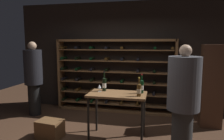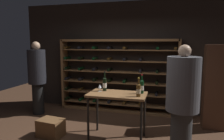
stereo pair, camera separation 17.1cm
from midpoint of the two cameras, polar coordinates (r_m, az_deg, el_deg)
name	(u,v)px [view 2 (the right image)]	position (r m, az deg, el deg)	size (l,w,h in m)	color
back_wall	(126,57)	(5.68, 4.70, 3.58)	(5.92, 0.10, 2.92)	black
wine_rack	(117,76)	(5.57, 2.13, -1.66)	(3.17, 0.32, 1.93)	brown
tasting_table	(117,99)	(3.99, 2.65, -7.93)	(1.09, 0.61, 0.89)	brown
person_guest_blue_shirt	(183,97)	(3.49, 20.08, -7.03)	(0.51, 0.51, 1.82)	#323232
person_bystander_dark_jacket	(37,75)	(5.65, -18.98, -1.20)	(0.45, 0.45, 1.87)	black
wine_crate	(51,128)	(4.41, -15.29, -15.02)	(0.48, 0.34, 0.35)	brown
display_cabinet	(215,87)	(5.00, 27.14, -4.20)	(0.44, 0.36, 1.80)	#4C2D1E
wine_bottle_red_label	(138,90)	(3.76, 8.56, -5.38)	(0.08, 0.08, 0.35)	#4C3314
wine_bottle_black_capsule	(142,86)	(3.99, 9.37, -4.47)	(0.08, 0.08, 0.37)	black
wine_bottle_green_slim	(105,84)	(4.15, -0.85, -3.81)	(0.08, 0.08, 0.39)	black
wine_glass_stemmed_right	(100,86)	(4.11, -2.17, -4.53)	(0.07, 0.07, 0.14)	silver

